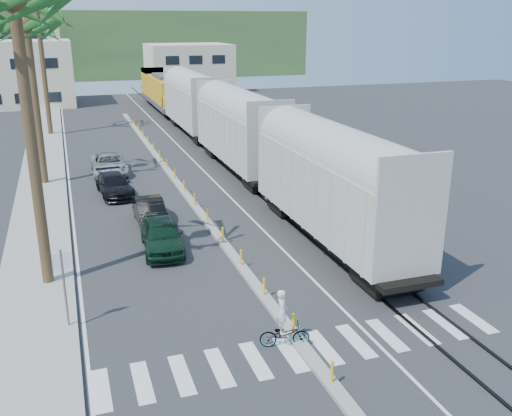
{
  "coord_description": "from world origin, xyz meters",
  "views": [
    {
      "loc": [
        -6.76,
        -16.94,
        10.35
      ],
      "look_at": [
        1.37,
        7.02,
        2.0
      ],
      "focal_mm": 40.0,
      "sensor_mm": 36.0,
      "label": 1
    }
  ],
  "objects_px": {
    "street_sign": "(63,278)",
    "car_second": "(150,212)",
    "car_lead": "(162,235)",
    "cyclist": "(284,329)"
  },
  "relations": [
    {
      "from": "car_lead",
      "to": "car_second",
      "type": "distance_m",
      "value": 3.91
    },
    {
      "from": "car_lead",
      "to": "car_second",
      "type": "xyz_separation_m",
      "value": [
        0.05,
        3.91,
        -0.09
      ]
    },
    {
      "from": "street_sign",
      "to": "car_lead",
      "type": "bearing_deg",
      "value": 54.58
    },
    {
      "from": "car_second",
      "to": "cyclist",
      "type": "xyz_separation_m",
      "value": [
        2.33,
        -13.56,
        -0.03
      ]
    },
    {
      "from": "street_sign",
      "to": "car_lead",
      "type": "relative_size",
      "value": 0.65
    },
    {
      "from": "street_sign",
      "to": "cyclist",
      "type": "xyz_separation_m",
      "value": [
        6.76,
        -3.5,
        -1.32
      ]
    },
    {
      "from": "street_sign",
      "to": "car_lead",
      "type": "distance_m",
      "value": 7.65
    },
    {
      "from": "car_lead",
      "to": "car_second",
      "type": "height_order",
      "value": "car_lead"
    },
    {
      "from": "street_sign",
      "to": "car_second",
      "type": "height_order",
      "value": "street_sign"
    },
    {
      "from": "cyclist",
      "to": "car_second",
      "type": "bearing_deg",
      "value": 24.85
    }
  ]
}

